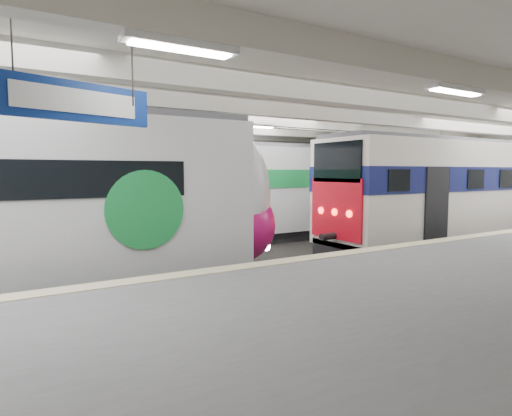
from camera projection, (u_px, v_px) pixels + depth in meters
station_hall at (321, 172)px, 12.60m from camera, size 36.00×24.00×5.75m
modern_emu at (23, 209)px, 10.19m from camera, size 15.09×3.11×4.80m
older_rer at (456, 190)px, 18.86m from camera, size 14.11×3.11×4.62m
far_train at (162, 194)px, 17.60m from camera, size 14.26×2.92×4.54m
wayfinding_sign at (78, 101)px, 5.77m from camera, size 2.07×0.69×1.27m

